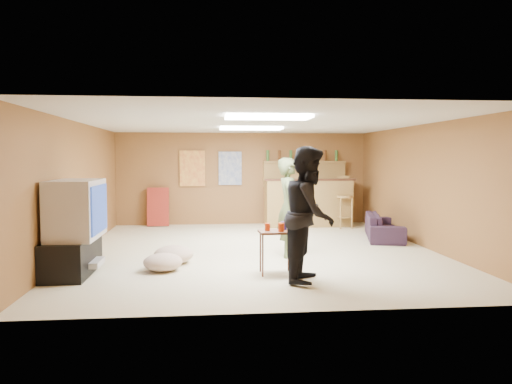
{
  "coord_description": "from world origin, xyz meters",
  "views": [
    {
      "loc": [
        -0.87,
        -8.51,
        1.6
      ],
      "look_at": [
        0.0,
        0.2,
        1.0
      ],
      "focal_mm": 35.0,
      "sensor_mm": 36.0,
      "label": 1
    }
  ],
  "objects": [
    {
      "name": "bar_lip",
      "position": [
        1.5,
        2.7,
        1.1
      ],
      "size": [
        2.1,
        0.12,
        0.05
      ],
      "primitive_type": "cube",
      "color": "#3F2114",
      "rests_on": "bar_counter"
    },
    {
      "name": "poster_right",
      "position": [
        -0.3,
        3.46,
        1.35
      ],
      "size": [
        0.55,
        0.03,
        0.8
      ],
      "primitive_type": "cube",
      "color": "#334C99",
      "rests_on": "wall_back"
    },
    {
      "name": "folding_chair_stack",
      "position": [
        -2.0,
        3.3,
        0.45
      ],
      "size": [
        0.5,
        0.26,
        0.91
      ],
      "primitive_type": "cube",
      "rotation": [
        -0.14,
        0.0,
        0.0
      ],
      "color": "maroon",
      "rests_on": "ground"
    },
    {
      "name": "bar_counter",
      "position": [
        1.5,
        2.95,
        0.55
      ],
      "size": [
        2.0,
        0.6,
        1.1
      ],
      "primitive_type": "cube",
      "color": "olive",
      "rests_on": "ground"
    },
    {
      "name": "wall_front",
      "position": [
        0.0,
        -3.5,
        1.1
      ],
      "size": [
        6.0,
        0.02,
        2.2
      ],
      "primitive_type": "cube",
      "color": "brown",
      "rests_on": "ground"
    },
    {
      "name": "ceiling_panel_front",
      "position": [
        0.0,
        -1.5,
        2.17
      ],
      "size": [
        1.2,
        0.6,
        0.04
      ],
      "primitive_type": "cube",
      "color": "white",
      "rests_on": "ceiling"
    },
    {
      "name": "cushion_far",
      "position": [
        -1.49,
        -1.43,
        0.12
      ],
      "size": [
        0.6,
        0.6,
        0.25
      ],
      "primitive_type": "ellipsoid",
      "rotation": [
        0.0,
        0.0,
        -0.09
      ],
      "color": "tan",
      "rests_on": "ground"
    },
    {
      "name": "bar_backing",
      "position": [
        1.5,
        3.42,
        1.2
      ],
      "size": [
        2.0,
        0.14,
        0.6
      ],
      "primitive_type": "cube",
      "color": "olive",
      "rests_on": "bar_counter"
    },
    {
      "name": "wall_back",
      "position": [
        0.0,
        3.5,
        1.1
      ],
      "size": [
        6.0,
        0.02,
        2.2
      ],
      "primitive_type": "cube",
      "color": "brown",
      "rests_on": "ground"
    },
    {
      "name": "cushion_near_tv",
      "position": [
        -1.37,
        -0.93,
        0.13
      ],
      "size": [
        0.78,
        0.78,
        0.27
      ],
      "primitive_type": "ellipsoid",
      "rotation": [
        0.0,
        0.0,
        0.38
      ],
      "color": "tan",
      "rests_on": "ground"
    },
    {
      "name": "sofa",
      "position": [
        2.64,
        1.0,
        0.25
      ],
      "size": [
        1.07,
        1.8,
        0.49
      ],
      "primitive_type": "imported",
      "rotation": [
        0.0,
        0.0,
        1.31
      ],
      "color": "black",
      "rests_on": "ground"
    },
    {
      "name": "person_olive",
      "position": [
        0.46,
        -0.58,
        0.8
      ],
      "size": [
        0.46,
        0.63,
        1.6
      ],
      "primitive_type": "imported",
      "rotation": [
        0.0,
        0.0,
        1.43
      ],
      "color": "#4E5C35",
      "rests_on": "ground"
    },
    {
      "name": "cushion_mid",
      "position": [
        -1.34,
        -0.6,
        0.1
      ],
      "size": [
        0.51,
        0.51,
        0.2
      ],
      "primitive_type": "ellipsoid",
      "rotation": [
        0.0,
        0.0,
        -0.15
      ],
      "color": "tan",
      "rests_on": "ground"
    },
    {
      "name": "tv_stand",
      "position": [
        -2.72,
        -1.5,
        0.25
      ],
      "size": [
        0.55,
        1.3,
        0.5
      ],
      "primitive_type": "cube",
      "color": "black",
      "rests_on": "ground"
    },
    {
      "name": "cup_red_near",
      "position": [
        -0.03,
        -1.74,
        0.65
      ],
      "size": [
        0.1,
        0.1,
        0.1
      ],
      "primitive_type": "cylinder",
      "rotation": [
        0.0,
        0.0,
        -0.38
      ],
      "color": "red",
      "rests_on": "tray_table"
    },
    {
      "name": "cup_blue",
      "position": [
        0.2,
        -1.68,
        0.66
      ],
      "size": [
        0.11,
        0.11,
        0.12
      ],
      "primitive_type": "cylinder",
      "rotation": [
        0.0,
        0.0,
        0.35
      ],
      "color": "navy",
      "rests_on": "tray_table"
    },
    {
      "name": "cup_red_far",
      "position": [
        0.14,
        -1.85,
        0.66
      ],
      "size": [
        0.1,
        0.1,
        0.12
      ],
      "primitive_type": "cylinder",
      "rotation": [
        0.0,
        0.0,
        0.12
      ],
      "color": "red",
      "rests_on": "tray_table"
    },
    {
      "name": "poster_left",
      "position": [
        -1.2,
        3.46,
        1.35
      ],
      "size": [
        0.6,
        0.03,
        0.85
      ],
      "primitive_type": "cube",
      "color": "#BF3F26",
      "rests_on": "wall_back"
    },
    {
      "name": "bar_stool_left",
      "position": [
        1.2,
        2.84,
        0.64
      ],
      "size": [
        0.47,
        0.47,
        1.28
      ],
      "primitive_type": null,
      "rotation": [
        0.0,
        0.0,
        0.17
      ],
      "color": "olive",
      "rests_on": "ground"
    },
    {
      "name": "ceiling",
      "position": [
        0.0,
        0.0,
        2.2
      ],
      "size": [
        6.0,
        7.0,
        0.02
      ],
      "primitive_type": "cube",
      "color": "silver",
      "rests_on": "ground"
    },
    {
      "name": "wall_right",
      "position": [
        3.0,
        0.0,
        1.1
      ],
      "size": [
        0.02,
        7.0,
        2.2
      ],
      "primitive_type": "cube",
      "color": "brown",
      "rests_on": "ground"
    },
    {
      "name": "ground",
      "position": [
        0.0,
        0.0,
        0.0
      ],
      "size": [
        7.0,
        7.0,
        0.0
      ],
      "primitive_type": "plane",
      "color": "beige",
      "rests_on": "ground"
    },
    {
      "name": "bar_shelf",
      "position": [
        1.5,
        3.4,
        1.5
      ],
      "size": [
        2.0,
        0.18,
        0.05
      ],
      "primitive_type": "cube",
      "color": "olive",
      "rests_on": "bar_backing"
    },
    {
      "name": "bottle_row",
      "position": [
        1.44,
        3.38,
        1.65
      ],
      "size": [
        1.76,
        0.08,
        0.26
      ],
      "primitive_type": null,
      "color": "#3F7233",
      "rests_on": "bar_shelf"
    },
    {
      "name": "tray_table",
      "position": [
        0.08,
        -1.77,
        0.3
      ],
      "size": [
        0.48,
        0.39,
        0.6
      ],
      "primitive_type": "cube",
      "rotation": [
        0.0,
        0.0,
        0.05
      ],
      "color": "#3F2114",
      "rests_on": "ground"
    },
    {
      "name": "bar_stool_right",
      "position": [
        2.27,
        2.54,
        0.54
      ],
      "size": [
        0.45,
        0.45,
        1.08
      ],
      "primitive_type": null,
      "rotation": [
        0.0,
        0.0,
        0.41
      ],
      "color": "olive",
      "rests_on": "ground"
    },
    {
      "name": "ceiling_panel_back",
      "position": [
        0.0,
        1.2,
        2.17
      ],
      "size": [
        1.2,
        0.6,
        0.04
      ],
      "primitive_type": "cube",
      "color": "white",
      "rests_on": "ceiling"
    },
    {
      "name": "tv_body",
      "position": [
        -2.65,
        -1.5,
        0.9
      ],
      "size": [
        0.6,
        1.1,
        0.8
      ],
      "primitive_type": "cube",
      "color": "#B2B2B7",
      "rests_on": "tv_stand"
    },
    {
      "name": "tv_screen",
      "position": [
        -2.34,
        -1.5,
        0.9
      ],
      "size": [
        0.02,
        0.95,
        0.65
      ],
      "primitive_type": "cube",
      "color": "navy",
      "rests_on": "tv_body"
    },
    {
      "name": "wall_left",
      "position": [
        -3.0,
        0.0,
        1.1
      ],
      "size": [
        0.02,
        7.0,
        2.2
      ],
      "primitive_type": "cube",
      "color": "brown",
      "rests_on": "ground"
    },
    {
      "name": "person_black",
      "position": [
        0.46,
        -2.2,
        0.87
      ],
      "size": [
        0.91,
        1.03,
        1.75
      ],
      "primitive_type": "imported",
      "rotation": [
        0.0,
        0.0,
        1.22
      ],
      "color": "black",
      "rests_on": "ground"
    },
    {
      "name": "dvd_box",
      "position": [
        -2.5,
        -1.5,
        0.15
      ],
      "size": [
        0.35,
        0.5,
        0.08
      ],
      "primitive_type": "cube",
      "color": "#B2B2B7",
      "rests_on": "tv_stand"
    }
  ]
}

